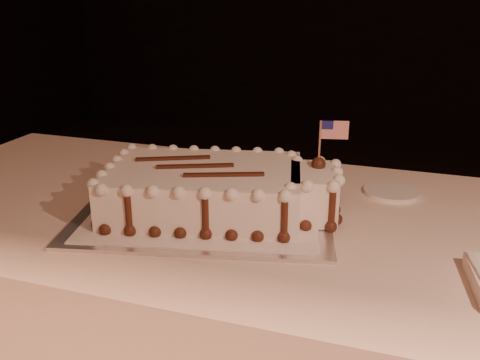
% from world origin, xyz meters
% --- Properties ---
extents(cake_board, '(0.62, 0.51, 0.01)m').
position_xyz_m(cake_board, '(-0.39, 0.56, 0.75)').
color(cake_board, beige).
rests_on(cake_board, banquet_table).
extents(doily, '(0.55, 0.46, 0.00)m').
position_xyz_m(doily, '(-0.39, 0.56, 0.76)').
color(doily, white).
rests_on(doily, cake_board).
extents(sheet_cake, '(0.53, 0.36, 0.20)m').
position_xyz_m(sheet_cake, '(-0.37, 0.57, 0.81)').
color(sheet_cake, white).
rests_on(sheet_cake, doily).
extents(side_plate, '(0.13, 0.13, 0.01)m').
position_xyz_m(side_plate, '(-0.02, 0.81, 0.76)').
color(side_plate, white).
rests_on(side_plate, banquet_table).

